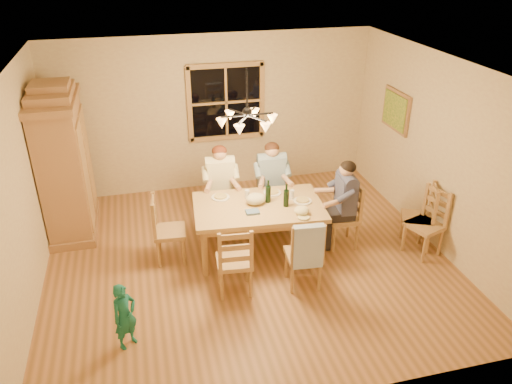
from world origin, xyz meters
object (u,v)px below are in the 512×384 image
object	(u,v)px
armoire	(65,166)
adult_plaid_man	(272,173)
chair_near_right	(303,264)
child	(125,316)
wine_bottle_b	(286,195)
chair_spare_front	(423,235)
chair_end_left	(171,241)
chair_far_left	(221,208)
chandelier	(247,119)
adult_slate_man	(345,193)
chair_near_left	(234,271)
chair_spare_back	(415,227)
dining_table	(258,212)
adult_woman	(220,176)
chair_far_right	(271,204)
chair_end_right	(342,226)
wine_bottle_a	(268,191)

from	to	relation	value
armoire	adult_plaid_man	bearing A→B (deg)	-10.17
chair_near_right	child	xyz separation A→B (m)	(-2.24, -0.57, 0.10)
armoire	child	size ratio (longest dim) A/B	2.85
child	wine_bottle_b	bearing A→B (deg)	-5.73
armoire	chair_spare_front	bearing A→B (deg)	-21.86
chair_end_left	chair_far_left	bearing A→B (deg)	136.74
chandelier	adult_slate_man	size ratio (longest dim) A/B	0.88
chair_near_left	chair_end_left	distance (m)	1.15
adult_slate_man	chair_spare_back	xyz separation A→B (m)	(1.03, -0.29, -0.54)
chair_far_left	dining_table	bearing A→B (deg)	117.90
dining_table	adult_woman	world-z (taller)	adult_woman
chair_far_right	child	size ratio (longest dim) A/B	1.23
adult_woman	chandelier	bearing A→B (deg)	104.84
armoire	chair_far_left	world-z (taller)	armoire
child	chair_spare_back	world-z (taller)	chair_spare_back
chair_end_left	wine_bottle_b	world-z (taller)	wine_bottle_b
chair_end_left	chair_end_right	world-z (taller)	same
adult_woman	adult_slate_man	size ratio (longest dim) A/B	1.00
adult_woman	wine_bottle_a	size ratio (longest dim) A/B	2.65
armoire	chandelier	bearing A→B (deg)	-32.16
chair_near_left	chair_near_right	world-z (taller)	same
chair_near_right	chair_spare_back	xyz separation A→B (m)	(1.89, 0.48, 0.00)
chandelier	chair_far_right	distance (m)	2.12
wine_bottle_b	chair_far_right	bearing A→B (deg)	86.68
adult_slate_man	chair_spare_back	bearing A→B (deg)	-100.92
chair_far_right	chair_end_right	size ratio (longest dim) A/B	1.00
child	armoire	bearing A→B (deg)	68.24
chair_end_right	chair_spare_back	xyz separation A→B (m)	(1.03, -0.29, 0.00)
chair_near_right	child	size ratio (longest dim) A/B	1.23
chair_near_right	chair_end_left	bearing A→B (deg)	153.43
armoire	chair_end_right	distance (m)	4.18
child	dining_table	bearing A→B (deg)	1.20
wine_bottle_a	chair_far_right	bearing A→B (deg)	70.67
adult_slate_man	chair_spare_front	xyz separation A→B (m)	(1.03, -0.50, -0.54)
dining_table	chair_near_right	distance (m)	1.02
wine_bottle_b	chair_end_right	bearing A→B (deg)	0.61
dining_table	adult_slate_man	world-z (taller)	adult_slate_man
adult_plaid_man	dining_table	bearing A→B (deg)	67.62
chair_near_right	wine_bottle_b	xyz separation A→B (m)	(-0.01, 0.76, 0.62)
adult_woman	adult_slate_man	distance (m)	1.88
adult_plaid_man	child	bearing A→B (deg)	49.58
adult_slate_man	wine_bottle_a	bearing A→B (deg)	85.99
chair_end_left	adult_slate_man	size ratio (longest dim) A/B	1.13
chandelier	chair_spare_back	world-z (taller)	chandelier
child	chair_spare_front	world-z (taller)	chair_spare_front
dining_table	chair_spare_front	distance (m)	2.37
wine_bottle_b	child	size ratio (longest dim) A/B	0.41
wine_bottle_b	chair_far_left	bearing A→B (deg)	126.57
chandelier	chair_spare_front	bearing A→B (deg)	-10.01
chair_near_right	chair_spare_front	size ratio (longest dim) A/B	1.00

